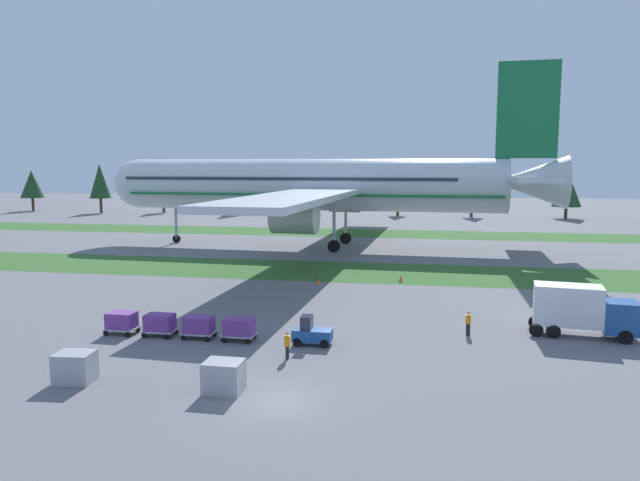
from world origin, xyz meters
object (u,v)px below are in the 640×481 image
baggage_tug (311,333)px  taxiway_marker_0 (401,278)px  cargo_dolly_second (199,325)px  cargo_dolly_fourth (122,321)px  catering_truck (582,309)px  taxiway_marker_1 (319,281)px  cargo_dolly_third (160,323)px  ground_crew_marshaller (287,344)px  airliner (323,185)px  cargo_dolly_lead (239,327)px  uld_container_1 (224,376)px  uld_container_0 (75,367)px  ground_crew_loader (468,322)px

baggage_tug → taxiway_marker_0: (4.94, 22.66, -0.47)m
cargo_dolly_second → cargo_dolly_fourth: size_ratio=1.00×
catering_truck → taxiway_marker_1: catering_truck is taller
cargo_dolly_third → ground_crew_marshaller: 10.43m
taxiway_marker_0 → taxiway_marker_1: 8.55m
airliner → taxiway_marker_1: 28.49m
airliner → cargo_dolly_lead: (2.34, -46.52, -8.21)m
airliner → uld_container_1: bearing=-172.9°
baggage_tug → uld_container_0: (-11.52, -8.94, 0.02)m
ground_crew_loader → taxiway_marker_0: 19.34m
baggage_tug → catering_truck: 18.91m
taxiway_marker_1 → airliner: bearing=99.0°
baggage_tug → catering_truck: size_ratio=0.36×
cargo_dolly_second → taxiway_marker_0: bearing=151.0°
airliner → uld_container_1: 56.20m
ground_crew_loader → uld_container_1: bearing=108.1°
baggage_tug → uld_container_0: size_ratio=1.31×
ground_crew_marshaller → cargo_dolly_second: bearing=-117.0°
uld_container_1 → taxiway_marker_0: bearing=75.9°
cargo_dolly_lead → ground_crew_loader: 15.97m
catering_truck → taxiway_marker_1: bearing=-116.6°
cargo_dolly_third → taxiway_marker_0: bearing=145.7°
airliner → cargo_dolly_fourth: (-6.36, -46.42, -8.21)m
cargo_dolly_second → uld_container_0: 9.73m
taxiway_marker_0 → taxiway_marker_1: taxiway_marker_0 is taller
cargo_dolly_lead → ground_crew_marshaller: size_ratio=1.27×
baggage_tug → ground_crew_marshaller: baggage_tug is taller
cargo_dolly_second → taxiway_marker_0: 25.98m
ground_crew_marshaller → taxiway_marker_0: 26.43m
catering_truck → uld_container_0: size_ratio=3.60×
airliner → cargo_dolly_lead: bearing=-174.5°
cargo_dolly_lead → cargo_dolly_fourth: same height
catering_truck → ground_crew_loader: catering_truck is taller
ground_crew_loader → baggage_tug: bearing=85.7°
baggage_tug → cargo_dolly_third: (-10.82, 0.13, 0.10)m
ground_crew_marshaller → taxiway_marker_1: (-2.22, 22.93, -0.64)m
catering_truck → taxiway_marker_0: catering_truck is taller
catering_truck → ground_crew_marshaller: catering_truck is taller
ground_crew_marshaller → uld_container_0: size_ratio=0.87×
cargo_dolly_lead → cargo_dolly_fourth: size_ratio=1.00×
cargo_dolly_second → catering_truck: catering_truck is taller
airliner → ground_crew_marshaller: bearing=-170.0°
catering_truck → uld_container_1: 25.41m
cargo_dolly_third → ground_crew_loader: size_ratio=1.27×
cargo_dolly_lead → taxiway_marker_0: size_ratio=3.18×
catering_truck → ground_crew_marshaller: (-19.04, -8.36, -1.01)m
ground_crew_loader → uld_container_1: (-13.41, -12.95, -0.12)m
catering_truck → cargo_dolly_fourth: bearing=-73.1°
baggage_tug → cargo_dolly_fourth: (-13.72, 0.17, 0.10)m
cargo_dolly_fourth → uld_container_0: bearing=14.3°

